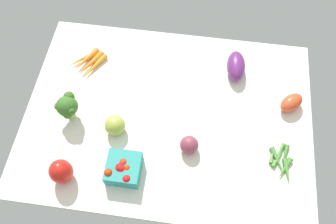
{
  "coord_description": "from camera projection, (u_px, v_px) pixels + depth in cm",
  "views": [
    {
      "loc": [
        7.98,
        -58.16,
        114.96
      ],
      "look_at": [
        0.0,
        0.0,
        4.0
      ],
      "focal_mm": 37.31,
      "sensor_mm": 36.0,
      "label": 1
    }
  ],
  "objects": [
    {
      "name": "okra_pile",
      "position": [
        281.0,
        162.0,
        1.18
      ],
      "size": [
        8.23,
        14.79,
        1.98
      ],
      "color": "#58863E",
      "rests_on": "tablecloth"
    },
    {
      "name": "red_onion_center",
      "position": [
        189.0,
        145.0,
        1.18
      ],
      "size": [
        6.38,
        6.38,
        6.38
      ],
      "primitive_type": "sphere",
      "color": "brown",
      "rests_on": "tablecloth"
    },
    {
      "name": "broccoli_head",
      "position": [
        68.0,
        106.0,
        1.21
      ],
      "size": [
        8.18,
        9.47,
        11.2
      ],
      "color": "#A0CE75",
      "rests_on": "tablecloth"
    },
    {
      "name": "berry_basket",
      "position": [
        123.0,
        169.0,
        1.14
      ],
      "size": [
        11.05,
        11.05,
        7.06
      ],
      "color": "teal",
      "rests_on": "tablecloth"
    },
    {
      "name": "eggplant",
      "position": [
        236.0,
        66.0,
        1.33
      ],
      "size": [
        7.66,
        13.52,
        6.88
      ],
      "primitive_type": "ellipsoid",
      "rotation": [
        0.0,
        0.0,
        4.77
      ],
      "color": "#65276B",
      "rests_on": "tablecloth"
    },
    {
      "name": "heirloom_tomato_green",
      "position": [
        115.0,
        125.0,
        1.21
      ],
      "size": [
        7.31,
        7.31,
        7.31
      ],
      "primitive_type": "sphere",
      "color": "#9EAE43",
      "rests_on": "tablecloth"
    },
    {
      "name": "carrot_bunch",
      "position": [
        89.0,
        62.0,
        1.37
      ],
      "size": [
        15.23,
        15.4,
        2.9
      ],
      "color": "orange",
      "rests_on": "tablecloth"
    },
    {
      "name": "roma_tomato",
      "position": [
        291.0,
        103.0,
        1.26
      ],
      "size": [
        10.75,
        10.68,
        5.8
      ],
      "primitive_type": "ellipsoid",
      "rotation": [
        0.0,
        0.0,
        3.91
      ],
      "color": "#D24925",
      "rests_on": "tablecloth"
    },
    {
      "name": "bell_pepper_red",
      "position": [
        61.0,
        172.0,
        1.12
      ],
      "size": [
        10.71,
        10.71,
        10.03
      ],
      "primitive_type": "ellipsoid",
      "rotation": [
        0.0,
        0.0,
        5.61
      ],
      "color": "red",
      "rests_on": "tablecloth"
    },
    {
      "name": "tablecloth",
      "position": [
        168.0,
        116.0,
        1.28
      ],
      "size": [
        104.0,
        76.0,
        2.0
      ],
      "primitive_type": "cube",
      "color": "silver",
      "rests_on": "ground"
    }
  ]
}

